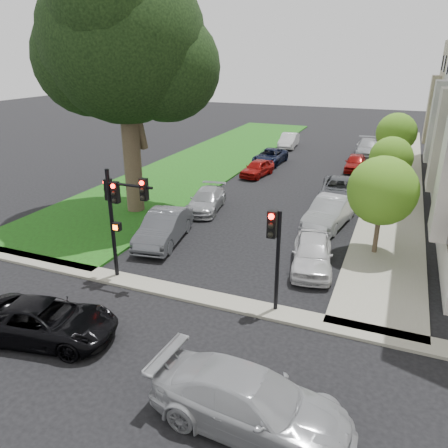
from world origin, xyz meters
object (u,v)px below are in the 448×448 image
at_px(car_parked_1, 330,212).
at_px(car_parked_2, 340,190).
at_px(small_tree_a, 382,191).
at_px(car_parked_7, 257,168).
at_px(eucalyptus, 122,40).
at_px(car_cross_far, 251,402).
at_px(car_parked_4, 368,148).
at_px(car_cross_near, 45,321).
at_px(traffic_signal_secondary, 275,243).
at_px(traffic_signal_main, 118,206).
at_px(car_parked_8, 270,157).
at_px(small_tree_b, 391,158).
at_px(car_parked_5, 164,228).
at_px(small_tree_c, 396,133).
at_px(car_parked_3, 355,163).
at_px(car_parked_6, 206,200).
at_px(car_parked_9, 289,140).
at_px(car_parked_0, 312,253).

xyz_separation_m(car_parked_1, car_parked_2, (-0.15, 4.79, -0.07)).
relative_size(small_tree_a, car_parked_7, 1.27).
bearing_deg(car_parked_7, eucalyptus, -102.97).
relative_size(eucalyptus, car_cross_far, 2.66).
bearing_deg(car_parked_4, eucalyptus, -123.64).
bearing_deg(car_cross_near, traffic_signal_secondary, -66.57).
height_order(traffic_signal_main, traffic_signal_secondary, traffic_signal_main).
bearing_deg(car_parked_8, small_tree_a, -55.86).
relative_size(traffic_signal_main, car_parked_7, 1.27).
xyz_separation_m(small_tree_a, small_tree_b, (0.00, 9.33, -0.44)).
relative_size(small_tree_b, car_parked_8, 0.88).
bearing_deg(car_parked_5, small_tree_a, 4.85).
bearing_deg(car_parked_8, small_tree_c, 8.89).
bearing_deg(car_parked_3, car_parked_8, -179.69).
height_order(car_cross_far, car_parked_2, car_cross_far).
bearing_deg(eucalyptus, small_tree_b, 31.20).
height_order(small_tree_a, car_parked_4, small_tree_a).
xyz_separation_m(car_parked_2, car_parked_3, (0.03, 8.37, -0.06)).
bearing_deg(car_parked_6, small_tree_b, 23.83).
bearing_deg(traffic_signal_main, car_parked_9, 91.03).
bearing_deg(car_parked_0, small_tree_b, 67.94).
relative_size(traffic_signal_secondary, car_parked_5, 0.83).
bearing_deg(small_tree_c, car_parked_4, 114.10).
xyz_separation_m(car_parked_3, car_parked_9, (-7.40, 7.24, 0.04)).
distance_m(small_tree_b, car_parked_6, 12.19).
xyz_separation_m(traffic_signal_main, car_cross_far, (7.52, -5.46, -2.51)).
distance_m(small_tree_b, car_parked_4, 13.24).
xyz_separation_m(small_tree_a, car_parked_6, (-10.03, 2.71, -2.52)).
distance_m(car_parked_5, car_parked_9, 25.84).
relative_size(traffic_signal_main, car_cross_near, 0.99).
bearing_deg(car_parked_7, traffic_signal_main, -80.75).
xyz_separation_m(car_parked_6, car_parked_9, (-0.14, 20.58, 0.07)).
height_order(car_parked_1, car_parked_9, car_parked_1).
bearing_deg(car_parked_9, car_parked_2, -68.32).
bearing_deg(car_parked_3, small_tree_a, -82.48).
height_order(car_parked_4, car_parked_8, car_parked_4).
distance_m(small_tree_a, small_tree_b, 9.34).
bearing_deg(small_tree_a, car_parked_7, 130.08).
relative_size(car_parked_5, car_parked_9, 1.12).
distance_m(small_tree_c, car_parked_2, 9.95).
distance_m(small_tree_b, traffic_signal_main, 18.60).
bearing_deg(small_tree_b, car_cross_far, -95.63).
height_order(eucalyptus, car_parked_0, eucalyptus).
relative_size(traffic_signal_secondary, car_parked_9, 0.93).
distance_m(eucalyptus, car_cross_far, 19.62).
distance_m(traffic_signal_secondary, car_parked_4, 28.90).
relative_size(car_cross_far, car_parked_1, 1.10).
bearing_deg(car_parked_3, car_parked_9, 133.39).
bearing_deg(car_parked_1, car_parked_7, 138.04).
relative_size(car_cross_far, car_parked_9, 1.23).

